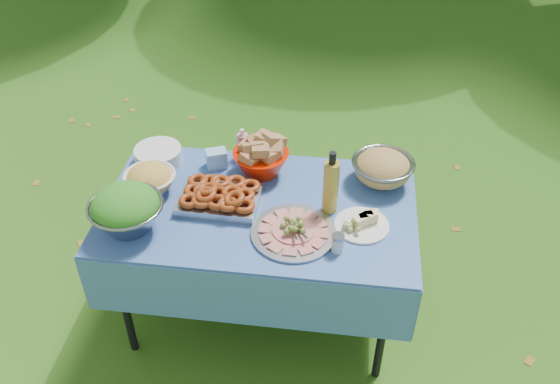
% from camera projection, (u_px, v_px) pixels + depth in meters
% --- Properties ---
extents(ground, '(80.00, 80.00, 0.00)m').
position_uv_depth(ground, '(262.00, 311.00, 3.26)').
color(ground, '#123E0B').
rests_on(ground, ground).
extents(picnic_table, '(1.46, 0.86, 0.76)m').
position_uv_depth(picnic_table, '(261.00, 263.00, 3.02)').
color(picnic_table, '#73A9DD').
rests_on(picnic_table, ground).
extents(salad_bowl, '(0.36, 0.36, 0.22)m').
position_uv_depth(salad_bowl, '(126.00, 209.00, 2.60)').
color(salad_bowl, gray).
rests_on(salad_bowl, picnic_table).
extents(pasta_bowl_white, '(0.32, 0.32, 0.14)m').
position_uv_depth(pasta_bowl_white, '(150.00, 179.00, 2.83)').
color(pasta_bowl_white, silver).
rests_on(pasta_bowl_white, picnic_table).
extents(plate_stack, '(0.30, 0.30, 0.08)m').
position_uv_depth(plate_stack, '(158.00, 155.00, 3.04)').
color(plate_stack, silver).
rests_on(plate_stack, picnic_table).
extents(wipes_box, '(0.12, 0.11, 0.09)m').
position_uv_depth(wipes_box, '(217.00, 159.00, 3.00)').
color(wipes_box, '#90BEF0').
rests_on(wipes_box, picnic_table).
extents(sanitizer_bottle, '(0.07, 0.07, 0.16)m').
position_uv_depth(sanitizer_bottle, '(243.00, 143.00, 3.05)').
color(sanitizer_bottle, '#CA7583').
rests_on(sanitizer_bottle, picnic_table).
extents(bread_bowl, '(0.29, 0.29, 0.19)m').
position_uv_depth(bread_bowl, '(261.00, 157.00, 2.93)').
color(bread_bowl, red).
rests_on(bread_bowl, picnic_table).
extents(pasta_bowl_steel, '(0.35, 0.35, 0.16)m').
position_uv_depth(pasta_bowl_steel, '(383.00, 168.00, 2.88)').
color(pasta_bowl_steel, gray).
rests_on(pasta_bowl_steel, picnic_table).
extents(fried_tray, '(0.38, 0.27, 0.09)m').
position_uv_depth(fried_tray, '(219.00, 196.00, 2.77)').
color(fried_tray, '#A6A7AB').
rests_on(fried_tray, picnic_table).
extents(charcuterie_platter, '(0.39, 0.39, 0.09)m').
position_uv_depth(charcuterie_platter, '(294.00, 226.00, 2.61)').
color(charcuterie_platter, '#9EA0A4').
rests_on(charcuterie_platter, picnic_table).
extents(oil_bottle, '(0.08, 0.08, 0.32)m').
position_uv_depth(oil_bottle, '(331.00, 182.00, 2.66)').
color(oil_bottle, '#AC8F2B').
rests_on(oil_bottle, picnic_table).
extents(cheese_plate, '(0.30, 0.30, 0.07)m').
position_uv_depth(cheese_plate, '(362.00, 221.00, 2.65)').
color(cheese_plate, silver).
rests_on(cheese_plate, picnic_table).
extents(shaker, '(0.07, 0.07, 0.09)m').
position_uv_depth(shaker, '(338.00, 243.00, 2.52)').
color(shaker, silver).
rests_on(shaker, picnic_table).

